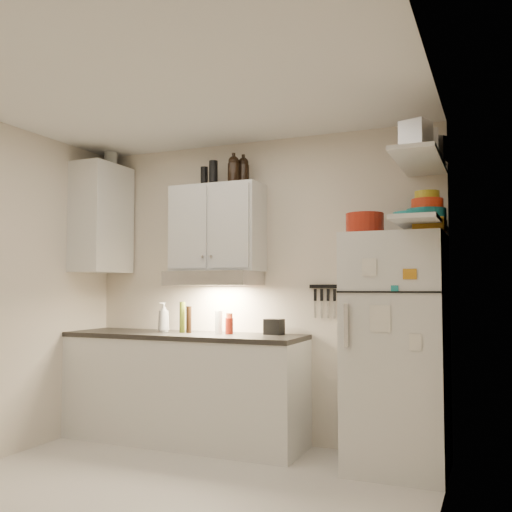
% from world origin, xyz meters
% --- Properties ---
extents(floor, '(3.20, 3.00, 0.02)m').
position_xyz_m(floor, '(0.00, 0.00, -0.01)').
color(floor, silver).
rests_on(floor, ground).
extents(ceiling, '(3.20, 3.00, 0.02)m').
position_xyz_m(ceiling, '(0.00, 0.00, 2.61)').
color(ceiling, white).
rests_on(ceiling, ground).
extents(back_wall, '(3.20, 0.02, 2.60)m').
position_xyz_m(back_wall, '(0.00, 1.51, 1.30)').
color(back_wall, beige).
rests_on(back_wall, ground).
extents(right_wall, '(0.02, 3.00, 2.60)m').
position_xyz_m(right_wall, '(1.61, 0.00, 1.30)').
color(right_wall, beige).
rests_on(right_wall, ground).
extents(base_cabinet, '(2.10, 0.60, 0.88)m').
position_xyz_m(base_cabinet, '(-0.55, 1.20, 0.44)').
color(base_cabinet, silver).
rests_on(base_cabinet, floor).
extents(countertop, '(2.10, 0.62, 0.04)m').
position_xyz_m(countertop, '(-0.55, 1.20, 0.90)').
color(countertop, '#272421').
rests_on(countertop, base_cabinet).
extents(upper_cabinet, '(0.80, 0.33, 0.75)m').
position_xyz_m(upper_cabinet, '(-0.30, 1.33, 1.83)').
color(upper_cabinet, silver).
rests_on(upper_cabinet, back_wall).
extents(side_cabinet, '(0.33, 0.55, 1.00)m').
position_xyz_m(side_cabinet, '(-1.44, 1.20, 1.95)').
color(side_cabinet, silver).
rests_on(side_cabinet, left_wall).
extents(range_hood, '(0.76, 0.46, 0.12)m').
position_xyz_m(range_hood, '(-0.30, 1.27, 1.39)').
color(range_hood, silver).
rests_on(range_hood, back_wall).
extents(fridge, '(0.70, 0.68, 1.70)m').
position_xyz_m(fridge, '(1.25, 1.16, 0.85)').
color(fridge, silver).
rests_on(fridge, floor).
extents(shelf_hi, '(0.30, 0.95, 0.03)m').
position_xyz_m(shelf_hi, '(1.45, 1.02, 2.20)').
color(shelf_hi, silver).
rests_on(shelf_hi, right_wall).
extents(shelf_lo, '(0.30, 0.95, 0.03)m').
position_xyz_m(shelf_lo, '(1.45, 1.02, 1.76)').
color(shelf_lo, silver).
rests_on(shelf_lo, right_wall).
extents(knife_strip, '(0.42, 0.02, 0.03)m').
position_xyz_m(knife_strip, '(0.70, 1.49, 1.32)').
color(knife_strip, black).
rests_on(knife_strip, back_wall).
extents(dutch_oven, '(0.36, 0.36, 0.16)m').
position_xyz_m(dutch_oven, '(1.03, 1.14, 1.78)').
color(dutch_oven, '#A22312').
rests_on(dutch_oven, fridge).
extents(book_stack, '(0.21, 0.26, 0.09)m').
position_xyz_m(book_stack, '(1.51, 1.04, 1.74)').
color(book_stack, '#C58018').
rests_on(book_stack, fridge).
extents(spice_jar, '(0.07, 0.07, 0.10)m').
position_xyz_m(spice_jar, '(1.36, 1.17, 1.75)').
color(spice_jar, silver).
rests_on(spice_jar, fridge).
extents(stock_pot, '(0.34, 0.34, 0.19)m').
position_xyz_m(stock_pot, '(1.50, 1.24, 2.31)').
color(stock_pot, silver).
rests_on(stock_pot, shelf_hi).
extents(tin_a, '(0.24, 0.22, 0.19)m').
position_xyz_m(tin_a, '(1.47, 1.01, 2.31)').
color(tin_a, '#AAAAAD').
rests_on(tin_a, shelf_hi).
extents(tin_b, '(0.21, 0.21, 0.16)m').
position_xyz_m(tin_b, '(1.47, 0.66, 2.30)').
color(tin_b, '#AAAAAD').
rests_on(tin_b, shelf_hi).
extents(bowl_teal, '(0.29, 0.29, 0.11)m').
position_xyz_m(bowl_teal, '(1.46, 1.27, 1.83)').
color(bowl_teal, teal).
rests_on(bowl_teal, shelf_lo).
extents(bowl_orange, '(0.23, 0.23, 0.07)m').
position_xyz_m(bowl_orange, '(1.47, 1.24, 1.92)').
color(bowl_orange, red).
rests_on(bowl_orange, bowl_teal).
extents(bowl_yellow, '(0.18, 0.18, 0.06)m').
position_xyz_m(bowl_yellow, '(1.47, 1.24, 1.99)').
color(bowl_yellow, gold).
rests_on(bowl_yellow, bowl_orange).
extents(plates, '(0.34, 0.34, 0.07)m').
position_xyz_m(plates, '(1.39, 1.04, 1.81)').
color(plates, teal).
rests_on(plates, shelf_lo).
extents(growler_a, '(0.12, 0.12, 0.24)m').
position_xyz_m(growler_a, '(-0.12, 1.29, 2.32)').
color(growler_a, black).
rests_on(growler_a, upper_cabinet).
extents(growler_b, '(0.13, 0.13, 0.24)m').
position_xyz_m(growler_b, '(-0.07, 1.36, 2.32)').
color(growler_b, black).
rests_on(growler_b, upper_cabinet).
extents(thermos_a, '(0.09, 0.09, 0.22)m').
position_xyz_m(thermos_a, '(-0.33, 1.32, 2.31)').
color(thermos_a, black).
rests_on(thermos_a, upper_cabinet).
extents(thermos_b, '(0.07, 0.07, 0.19)m').
position_xyz_m(thermos_b, '(-0.46, 1.38, 2.29)').
color(thermos_b, black).
rests_on(thermos_b, upper_cabinet).
extents(side_jar, '(0.16, 0.16, 0.17)m').
position_xyz_m(side_jar, '(-1.44, 1.33, 2.53)').
color(side_jar, silver).
rests_on(side_jar, side_cabinet).
extents(soap_bottle, '(0.14, 0.14, 0.29)m').
position_xyz_m(soap_bottle, '(-0.77, 1.22, 1.07)').
color(soap_bottle, silver).
rests_on(soap_bottle, countertop).
extents(pepper_mill, '(0.07, 0.07, 0.17)m').
position_xyz_m(pepper_mill, '(-0.16, 1.29, 1.01)').
color(pepper_mill, brown).
rests_on(pepper_mill, countertop).
extents(oil_bottle, '(0.06, 0.06, 0.27)m').
position_xyz_m(oil_bottle, '(-0.60, 1.25, 1.05)').
color(oil_bottle, '#4D5B16').
rests_on(oil_bottle, countertop).
extents(vinegar_bottle, '(0.06, 0.06, 0.23)m').
position_xyz_m(vinegar_bottle, '(-0.52, 1.23, 1.03)').
color(vinegar_bottle, black).
rests_on(vinegar_bottle, countertop).
extents(clear_bottle, '(0.08, 0.08, 0.19)m').
position_xyz_m(clear_bottle, '(-0.26, 1.28, 1.02)').
color(clear_bottle, silver).
rests_on(clear_bottle, countertop).
extents(red_jar, '(0.07, 0.07, 0.14)m').
position_xyz_m(red_jar, '(-0.15, 1.26, 0.99)').
color(red_jar, '#A22312').
rests_on(red_jar, countertop).
extents(caddy, '(0.16, 0.12, 0.13)m').
position_xyz_m(caddy, '(0.22, 1.36, 0.98)').
color(caddy, black).
rests_on(caddy, countertop).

